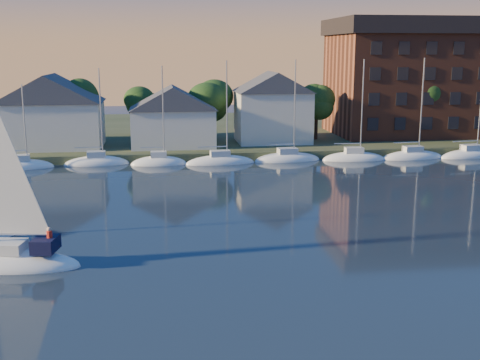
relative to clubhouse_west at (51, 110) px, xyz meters
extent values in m
plane|color=black|center=(22.00, -58.00, -5.93)|extent=(260.00, 260.00, 0.00)
cube|color=#333F25|center=(22.00, 17.00, -5.93)|extent=(160.00, 50.00, 2.00)
cube|color=brown|center=(22.00, -6.00, -5.93)|extent=(120.00, 3.00, 1.00)
cube|color=silver|center=(0.00, 0.00, -1.93)|extent=(13.00, 9.00, 6.00)
cube|color=silver|center=(16.00, -1.00, -2.43)|extent=(11.00, 8.00, 5.00)
cube|color=silver|center=(30.00, 1.00, -1.43)|extent=(10.00, 8.00, 7.00)
cube|color=brown|center=(56.00, 7.00, 2.57)|extent=(30.00, 16.00, 15.00)
cube|color=black|center=(56.00, 7.00, 11.27)|extent=(31.00, 17.00, 2.40)
cylinder|color=#342217|center=(-4.00, 5.00, -3.18)|extent=(0.50, 0.50, 3.50)
sphere|color=#1A3914|center=(-4.00, 5.00, 1.27)|extent=(5.40, 5.40, 5.40)
cylinder|color=#342217|center=(4.00, 5.00, -3.18)|extent=(0.50, 0.50, 3.50)
sphere|color=#1A3914|center=(4.00, 5.00, 1.27)|extent=(5.40, 5.40, 5.40)
cylinder|color=#342217|center=(12.00, 5.00, -3.18)|extent=(0.50, 0.50, 3.50)
sphere|color=#1A3914|center=(12.00, 5.00, 1.27)|extent=(5.40, 5.40, 5.40)
cylinder|color=#342217|center=(20.00, 5.00, -3.18)|extent=(0.50, 0.50, 3.50)
sphere|color=#1A3914|center=(20.00, 5.00, 1.27)|extent=(5.40, 5.40, 5.40)
cylinder|color=#342217|center=(28.00, 5.00, -3.18)|extent=(0.50, 0.50, 3.50)
sphere|color=#1A3914|center=(28.00, 5.00, 1.27)|extent=(5.40, 5.40, 5.40)
cylinder|color=#342217|center=(36.00, 5.00, -3.18)|extent=(0.50, 0.50, 3.50)
sphere|color=#1A3914|center=(36.00, 5.00, 1.27)|extent=(5.40, 5.40, 5.40)
cylinder|color=#342217|center=(44.00, 5.00, -3.18)|extent=(0.50, 0.50, 3.50)
sphere|color=#1A3914|center=(44.00, 5.00, 1.27)|extent=(5.40, 5.40, 5.40)
cylinder|color=#342217|center=(52.00, 5.00, -3.18)|extent=(0.50, 0.50, 3.50)
sphere|color=#1A3914|center=(52.00, 5.00, 1.27)|extent=(5.40, 5.40, 5.40)
cylinder|color=#342217|center=(60.00, 5.00, -3.18)|extent=(0.50, 0.50, 3.50)
sphere|color=#1A3914|center=(60.00, 5.00, 1.27)|extent=(5.40, 5.40, 5.40)
ellipsoid|color=white|center=(-2.00, -9.00, -5.93)|extent=(7.50, 2.40, 2.20)
cube|color=silver|center=(-2.00, -9.00, -4.63)|extent=(2.10, 1.32, 0.70)
cylinder|color=#A5A8AD|center=(-1.25, -9.00, 0.02)|extent=(0.16, 0.16, 10.00)
cylinder|color=#A5A8AD|center=(-2.83, -9.00, -3.78)|extent=(3.15, 0.12, 0.12)
ellipsoid|color=white|center=(6.00, -9.00, -5.93)|extent=(7.50, 2.40, 2.20)
cube|color=silver|center=(6.00, -9.00, -4.63)|extent=(2.10, 1.32, 0.70)
cylinder|color=#A5A8AD|center=(6.75, -9.00, 0.02)|extent=(0.16, 0.16, 10.00)
cylinder|color=#A5A8AD|center=(5.17, -9.00, -3.78)|extent=(3.15, 0.12, 0.12)
ellipsoid|color=white|center=(14.00, -9.00, -5.93)|extent=(7.50, 2.40, 2.20)
cube|color=silver|center=(14.00, -9.00, -4.63)|extent=(2.10, 1.32, 0.70)
cylinder|color=#A5A8AD|center=(14.75, -9.00, 0.02)|extent=(0.16, 0.16, 10.00)
cylinder|color=#A5A8AD|center=(13.17, -9.00, -3.78)|extent=(3.15, 0.12, 0.12)
ellipsoid|color=white|center=(22.00, -9.00, -5.93)|extent=(7.50, 2.40, 2.20)
cube|color=silver|center=(22.00, -9.00, -4.63)|extent=(2.10, 1.32, 0.70)
cylinder|color=#A5A8AD|center=(22.75, -9.00, 0.02)|extent=(0.16, 0.16, 10.00)
cylinder|color=#A5A8AD|center=(21.17, -9.00, -3.78)|extent=(3.15, 0.12, 0.12)
ellipsoid|color=white|center=(30.00, -9.00, -5.93)|extent=(7.50, 2.40, 2.20)
cube|color=silver|center=(30.00, -9.00, -4.63)|extent=(2.10, 1.32, 0.70)
cylinder|color=#A5A8AD|center=(30.75, -9.00, 0.02)|extent=(0.16, 0.16, 10.00)
cylinder|color=#A5A8AD|center=(29.17, -9.00, -3.78)|extent=(3.15, 0.12, 0.12)
ellipsoid|color=white|center=(38.00, -9.00, -5.93)|extent=(7.50, 2.40, 2.20)
cube|color=silver|center=(38.00, -9.00, -4.63)|extent=(2.10, 1.32, 0.70)
cylinder|color=#A5A8AD|center=(38.75, -9.00, 0.02)|extent=(0.16, 0.16, 10.00)
cylinder|color=#A5A8AD|center=(37.17, -9.00, -3.78)|extent=(3.15, 0.12, 0.12)
ellipsoid|color=white|center=(46.00, -9.00, -5.93)|extent=(7.50, 2.40, 2.20)
cube|color=silver|center=(46.00, -9.00, -4.63)|extent=(2.10, 1.32, 0.70)
cylinder|color=#A5A8AD|center=(46.75, -9.00, 0.02)|extent=(0.16, 0.16, 10.00)
cylinder|color=#A5A8AD|center=(45.17, -9.00, -3.78)|extent=(3.15, 0.12, 0.12)
ellipsoid|color=white|center=(54.00, -9.00, -5.93)|extent=(7.50, 2.40, 2.20)
cube|color=silver|center=(54.00, -9.00, -4.63)|extent=(2.10, 1.32, 0.70)
cylinder|color=#A5A8AD|center=(54.75, -9.00, 0.02)|extent=(0.16, 0.16, 10.00)
cylinder|color=#A5A8AD|center=(53.17, -9.00, -3.78)|extent=(3.15, 0.12, 0.12)
ellipsoid|color=white|center=(4.03, -43.63, -5.93)|extent=(10.48, 4.91, 2.20)
cube|color=silver|center=(4.03, -43.63, -4.63)|extent=(3.08, 2.24, 0.70)
cylinder|color=#A5A8AD|center=(5.12, -43.82, -3.78)|extent=(4.19, 0.84, 0.12)
cube|color=black|center=(6.81, -44.11, -4.43)|extent=(1.71, 2.16, 0.90)
camera|label=1|loc=(14.38, -82.26, 7.76)|focal=45.00mm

